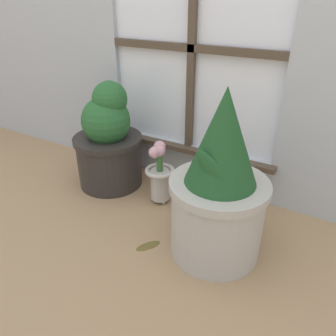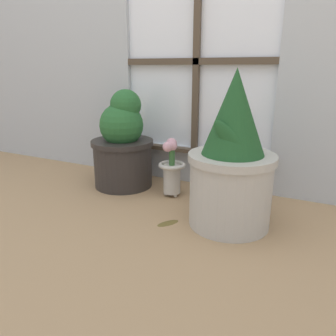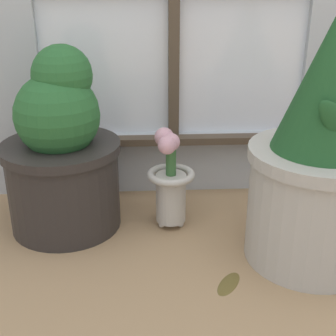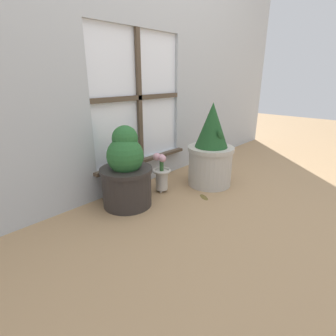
{
  "view_description": "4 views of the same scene",
  "coord_description": "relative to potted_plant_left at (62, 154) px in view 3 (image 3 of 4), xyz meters",
  "views": [
    {
      "loc": [
        0.71,
        -0.78,
        0.94
      ],
      "look_at": [
        0.03,
        0.38,
        0.22
      ],
      "focal_mm": 35.0,
      "sensor_mm": 36.0,
      "label": 1
    },
    {
      "loc": [
        0.71,
        -1.12,
        0.68
      ],
      "look_at": [
        -0.03,
        0.37,
        0.17
      ],
      "focal_mm": 35.0,
      "sensor_mm": 36.0,
      "label": 2
    },
    {
      "loc": [
        -0.1,
        -0.9,
        0.76
      ],
      "look_at": [
        -0.04,
        0.36,
        0.22
      ],
      "focal_mm": 50.0,
      "sensor_mm": 36.0,
      "label": 3
    },
    {
      "loc": [
        -1.4,
        -0.92,
        0.87
      ],
      "look_at": [
        -0.01,
        0.35,
        0.21
      ],
      "focal_mm": 28.0,
      "sensor_mm": 36.0,
      "label": 4
    }
  ],
  "objects": [
    {
      "name": "fallen_leaf",
      "position": [
        0.46,
        -0.34,
        -0.24
      ],
      "size": [
        0.09,
        0.12,
        0.01
      ],
      "color": "brown",
      "rests_on": "ground_plane"
    },
    {
      "name": "potted_plant_left",
      "position": [
        0.0,
        0.0,
        0.0
      ],
      "size": [
        0.36,
        0.36,
        0.56
      ],
      "color": "#2D2826",
      "rests_on": "ground_plane"
    },
    {
      "name": "flower_vase",
      "position": [
        0.33,
        -0.02,
        -0.09
      ],
      "size": [
        0.15,
        0.15,
        0.32
      ],
      "color": "#BCB7AD",
      "rests_on": "ground_plane"
    },
    {
      "name": "potted_plant_right",
      "position": [
        0.71,
        -0.22,
        0.05
      ],
      "size": [
        0.38,
        0.38,
        0.68
      ],
      "color": "#B7B2A8",
      "rests_on": "ground_plane"
    },
    {
      "name": "ground_plane",
      "position": [
        0.35,
        -0.43,
        -0.24
      ],
      "size": [
        10.0,
        10.0,
        0.0
      ],
      "primitive_type": "plane",
      "color": "tan"
    }
  ]
}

